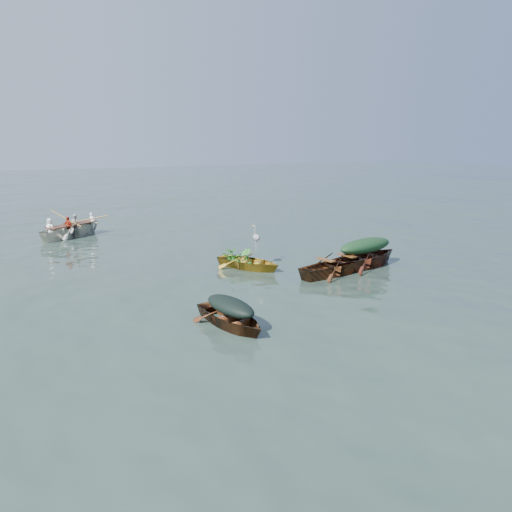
{
  "coord_description": "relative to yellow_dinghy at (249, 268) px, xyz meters",
  "views": [
    {
      "loc": [
        -7.81,
        -13.51,
        4.39
      ],
      "look_at": [
        -0.18,
        1.34,
        0.5
      ],
      "focal_mm": 35.0,
      "sensor_mm": 36.0,
      "label": 1
    }
  ],
  "objects": [
    {
      "name": "green_tarp_boat",
      "position": [
        3.72,
        -1.73,
        0.0
      ],
      "size": [
        4.74,
        2.34,
        1.07
      ],
      "primitive_type": "imported",
      "rotation": [
        0.0,
        0.0,
        1.78
      ],
      "color": "#512213",
      "rests_on": "ground"
    },
    {
      "name": "dark_covered_boat",
      "position": [
        -2.86,
        -4.79,
        0.0
      ],
      "size": [
        1.72,
        3.31,
        0.75
      ],
      "primitive_type": "imported",
      "rotation": [
        0.0,
        0.0,
        0.18
      ],
      "color": "#572C14",
      "rests_on": "ground"
    },
    {
      "name": "green_tarp_cover",
      "position": [
        3.72,
        -1.73,
        0.8
      ],
      "size": [
        2.61,
        1.28,
        0.52
      ],
      "primitive_type": "ellipsoid",
      "rotation": [
        0.0,
        0.0,
        1.78
      ],
      "color": "#163819",
      "rests_on": "green_tarp_boat"
    },
    {
      "name": "dinghy_weeds",
      "position": [
        -0.24,
        0.5,
        0.71
      ],
      "size": [
        1.04,
        1.12,
        0.6
      ],
      "primitive_type": "imported",
      "rotation": [
        0.0,
        0.0,
        0.49
      ],
      "color": "#2B741E",
      "rests_on": "yellow_dinghy"
    },
    {
      "name": "rowers",
      "position": [
        -4.67,
        9.02,
        0.93
      ],
      "size": [
        3.33,
        2.83,
        0.76
      ],
      "primitive_type": "imported",
      "rotation": [
        0.0,
        0.0,
        2.17
      ],
      "color": "white",
      "rests_on": "rowed_boat"
    },
    {
      "name": "oars",
      "position": [
        -4.67,
        9.02,
        0.58
      ],
      "size": [
        1.97,
        2.48,
        0.06
      ],
      "primitive_type": null,
      "rotation": [
        0.0,
        0.0,
        2.17
      ],
      "color": "brown",
      "rests_on": "rowed_boat"
    },
    {
      "name": "open_wooden_boat",
      "position": [
        2.25,
        -2.04,
        0.0
      ],
      "size": [
        4.31,
        2.03,
        0.95
      ],
      "primitive_type": "imported",
      "rotation": [
        0.0,
        0.0,
        1.76
      ],
      "color": "#5B3316",
      "rests_on": "ground"
    },
    {
      "name": "thwart_benches",
      "position": [
        2.25,
        -2.04,
        0.5
      ],
      "size": [
        2.18,
        1.14,
        0.04
      ],
      "primitive_type": null,
      "rotation": [
        0.0,
        0.0,
        1.76
      ],
      "color": "#553113",
      "rests_on": "open_wooden_boat"
    },
    {
      "name": "rowed_boat",
      "position": [
        -4.67,
        9.02,
        0.0
      ],
      "size": [
        4.54,
        3.72,
        1.1
      ],
      "primitive_type": "imported",
      "rotation": [
        0.0,
        0.0,
        2.17
      ],
      "color": "white",
      "rests_on": "ground"
    },
    {
      "name": "dark_tarp_cover",
      "position": [
        -2.86,
        -4.79,
        0.58
      ],
      "size": [
        0.95,
        1.82,
        0.4
      ],
      "primitive_type": "ellipsoid",
      "rotation": [
        0.0,
        0.0,
        0.18
      ],
      "color": "black",
      "rests_on": "dark_covered_boat"
    },
    {
      "name": "ground",
      "position": [
        0.31,
        -1.66,
        0.0
      ],
      "size": [
        140.0,
        140.0,
        0.0
      ],
      "primitive_type": "plane",
      "color": "#2C3E35",
      "rests_on": "ground"
    },
    {
      "name": "yellow_dinghy",
      "position": [
        0.0,
        0.0,
        0.0
      ],
      "size": [
        2.63,
        3.34,
        0.82
      ],
      "primitive_type": "imported",
      "rotation": [
        0.0,
        0.0,
        0.49
      ],
      "color": "gold",
      "rests_on": "ground"
    },
    {
      "name": "heron",
      "position": [
        0.46,
        0.3,
        0.87
      ],
      "size": [
        0.44,
        0.48,
        0.92
      ],
      "primitive_type": null,
      "rotation": [
        0.0,
        0.0,
        0.49
      ],
      "color": "#909498",
      "rests_on": "yellow_dinghy"
    }
  ]
}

